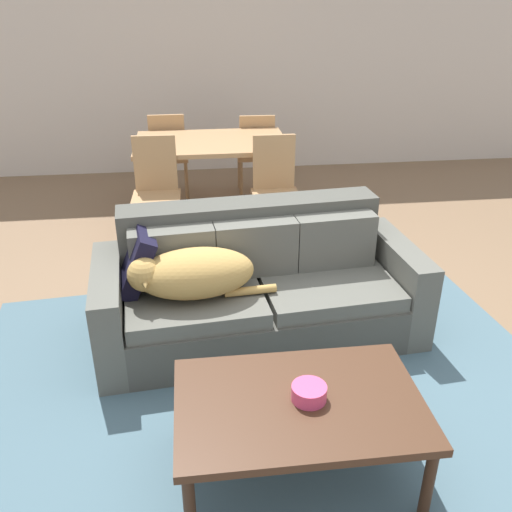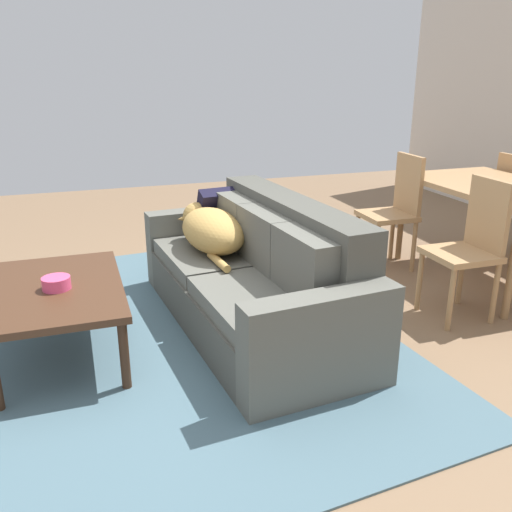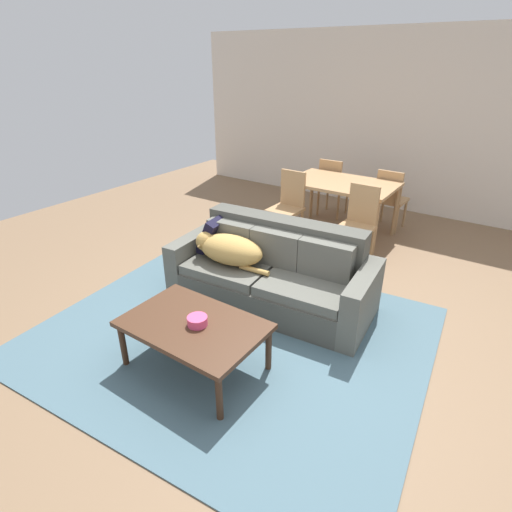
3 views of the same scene
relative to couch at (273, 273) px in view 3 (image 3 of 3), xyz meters
The scene contains 13 objects.
ground_plane 0.57m from the couch, 49.86° to the right, with size 10.00×10.00×0.00m, color #816448.
back_partition 3.79m from the couch, 85.22° to the left, with size 8.00×0.12×2.70m, color beige.
area_rug 0.77m from the couch, 89.55° to the right, with size 3.32×2.79×0.01m, color slate.
couch is the anchor object (origin of this frame).
dog_on_left_cushion 0.51m from the couch, 155.35° to the right, with size 0.86×0.44×0.29m.
throw_pillow_by_left_arm 0.79m from the couch, behind, with size 0.11×0.39×0.39m, color black.
coffee_table 1.21m from the couch, 88.50° to the right, with size 1.09×0.71×0.43m.
bowl_on_coffee_table 1.22m from the couch, 86.49° to the right, with size 0.16×0.16×0.07m, color #EA4C7F.
dining_table 2.05m from the couch, 95.08° to the left, with size 1.40×0.90×0.76m.
dining_chair_near_left 1.61m from the couch, 115.28° to the left, with size 0.41×0.41×0.94m.
dining_chair_near_right 1.43m from the couch, 76.59° to the left, with size 0.40×0.40×0.93m.
dining_chair_far_left 2.71m from the couch, 102.85° to the left, with size 0.40×0.40×0.90m.
dining_chair_far_right 2.62m from the couch, 83.06° to the left, with size 0.42×0.42×0.88m.
Camera 3 is at (1.59, -2.70, 2.27)m, focal length 28.54 mm.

